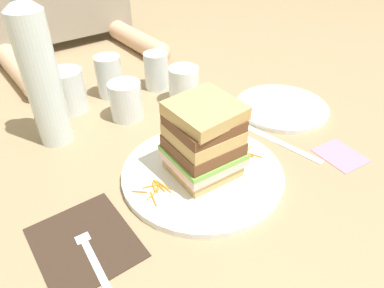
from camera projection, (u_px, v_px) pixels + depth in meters
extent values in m
plane|color=#9E8460|center=(201.00, 167.00, 0.64)|extent=(3.00, 3.00, 0.00)
cylinder|color=white|center=(202.00, 173.00, 0.61)|extent=(0.28, 0.28, 0.01)
cube|color=tan|center=(203.00, 166.00, 0.60)|extent=(0.11, 0.11, 0.02)
cube|color=beige|center=(203.00, 157.00, 0.59)|extent=(0.12, 0.12, 0.01)
cube|color=#7AB74C|center=(203.00, 152.00, 0.59)|extent=(0.12, 0.12, 0.01)
cube|color=brown|center=(203.00, 144.00, 0.58)|extent=(0.11, 0.11, 0.02)
cube|color=tan|center=(203.00, 133.00, 0.56)|extent=(0.11, 0.11, 0.02)
cube|color=brown|center=(204.00, 122.00, 0.55)|extent=(0.11, 0.10, 0.02)
cube|color=tan|center=(205.00, 111.00, 0.54)|extent=(0.10, 0.10, 0.03)
cylinder|color=orange|center=(162.00, 185.00, 0.58)|extent=(0.01, 0.03, 0.00)
cylinder|color=orange|center=(141.00, 193.00, 0.56)|extent=(0.02, 0.02, 0.00)
cylinder|color=orange|center=(154.00, 187.00, 0.57)|extent=(0.01, 0.02, 0.00)
cylinder|color=orange|center=(153.00, 194.00, 0.56)|extent=(0.03, 0.01, 0.00)
cylinder|color=orange|center=(158.00, 188.00, 0.57)|extent=(0.01, 0.02, 0.00)
cylinder|color=orange|center=(159.00, 186.00, 0.58)|extent=(0.00, 0.03, 0.00)
cylinder|color=orange|center=(165.00, 187.00, 0.57)|extent=(0.01, 0.03, 0.00)
cylinder|color=orange|center=(150.00, 185.00, 0.58)|extent=(0.03, 0.01, 0.00)
cylinder|color=orange|center=(153.00, 199.00, 0.55)|extent=(0.01, 0.03, 0.00)
cylinder|color=orange|center=(248.00, 156.00, 0.64)|extent=(0.01, 0.02, 0.00)
cylinder|color=orange|center=(240.00, 155.00, 0.64)|extent=(0.01, 0.03, 0.00)
cylinder|color=orange|center=(247.00, 151.00, 0.65)|extent=(0.03, 0.01, 0.00)
cylinder|color=orange|center=(255.00, 155.00, 0.64)|extent=(0.01, 0.02, 0.00)
cylinder|color=orange|center=(238.00, 152.00, 0.65)|extent=(0.02, 0.02, 0.00)
cube|color=#38281E|center=(85.00, 242.00, 0.50)|extent=(0.13, 0.16, 0.00)
cube|color=silver|center=(98.00, 269.00, 0.46)|extent=(0.02, 0.11, 0.00)
cube|color=silver|center=(82.00, 237.00, 0.50)|extent=(0.02, 0.02, 0.00)
cylinder|color=silver|center=(82.00, 222.00, 0.53)|extent=(0.01, 0.04, 0.00)
cylinder|color=silver|center=(78.00, 223.00, 0.52)|extent=(0.01, 0.04, 0.00)
cylinder|color=silver|center=(74.00, 225.00, 0.52)|extent=(0.01, 0.04, 0.00)
cylinder|color=silver|center=(70.00, 227.00, 0.52)|extent=(0.01, 0.04, 0.00)
cube|color=silver|center=(300.00, 152.00, 0.67)|extent=(0.03, 0.10, 0.00)
cube|color=silver|center=(257.00, 131.00, 0.73)|extent=(0.03, 0.11, 0.00)
cylinder|color=white|center=(184.00, 85.00, 0.81)|extent=(0.07, 0.07, 0.09)
cylinder|color=orange|center=(184.00, 90.00, 0.81)|extent=(0.06, 0.06, 0.06)
cylinder|color=silver|center=(43.00, 82.00, 0.63)|extent=(0.06, 0.06, 0.25)
cone|color=silver|center=(20.00, 1.00, 0.55)|extent=(0.06, 0.06, 0.03)
cylinder|color=silver|center=(126.00, 101.00, 0.75)|extent=(0.07, 0.07, 0.08)
cylinder|color=silver|center=(156.00, 71.00, 0.87)|extent=(0.06, 0.06, 0.09)
cylinder|color=silver|center=(111.00, 76.00, 0.83)|extent=(0.06, 0.06, 0.10)
cylinder|color=silver|center=(68.00, 91.00, 0.78)|extent=(0.08, 0.08, 0.09)
cylinder|color=white|center=(282.00, 107.00, 0.80)|extent=(0.21, 0.21, 0.01)
cube|color=pink|center=(341.00, 155.00, 0.66)|extent=(0.08, 0.09, 0.00)
cylinder|color=#DBAD89|center=(20.00, 69.00, 0.91)|extent=(0.06, 0.26, 0.06)
cylinder|color=#DBAD89|center=(137.00, 40.00, 1.08)|extent=(0.06, 0.26, 0.06)
sphere|color=#DBAD89|center=(36.00, 87.00, 0.83)|extent=(0.06, 0.06, 0.06)
sphere|color=#DBAD89|center=(160.00, 53.00, 1.00)|extent=(0.06, 0.06, 0.06)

